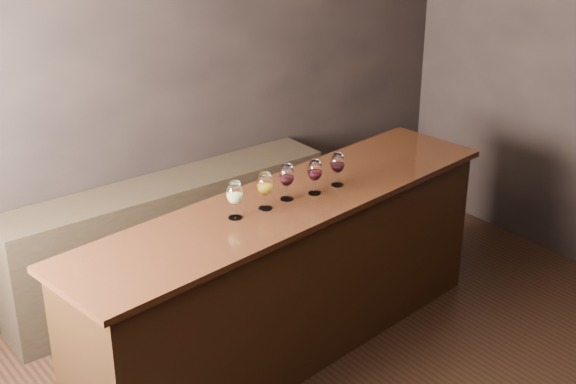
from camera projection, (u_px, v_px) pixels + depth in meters
room_shell at (352, 122)px, 3.49m from camera, size 5.02×4.52×2.81m
bar_counter at (288, 280)px, 4.84m from camera, size 2.88×0.96×0.99m
bar_top at (288, 203)px, 4.63m from camera, size 2.98×1.03×0.04m
back_bar_shelf at (171, 238)px, 5.50m from camera, size 2.33×0.40×0.84m
glass_white at (235, 194)px, 4.35m from camera, size 0.09×0.09×0.21m
glass_amber at (265, 185)px, 4.46m from camera, size 0.09×0.09×0.21m
glass_red_a at (287, 176)px, 4.57m from camera, size 0.09×0.09×0.21m
glass_red_b at (315, 171)px, 4.65m from camera, size 0.09×0.09×0.21m
glass_red_c at (338, 164)px, 4.76m from camera, size 0.09×0.09×0.20m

